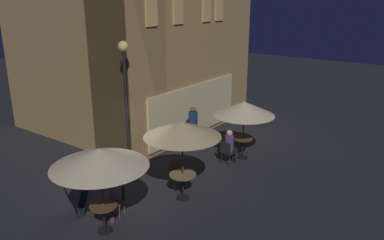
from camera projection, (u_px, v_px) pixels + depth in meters
name	position (u px, v px, depth m)	size (l,w,h in m)	color
ground_plane	(128.00, 193.00, 11.81)	(60.00, 60.00, 0.00)	#232428
cafe_building	(133.00, 50.00, 15.86)	(8.25, 7.77, 7.29)	#AB874E
street_lamp_near_corner	(125.00, 85.00, 11.97)	(0.33, 0.33, 4.48)	black
menu_sandwich_board	(77.00, 199.00, 10.53)	(0.82, 0.77, 0.89)	black
cafe_table_0	(104.00, 213.00, 9.72)	(0.70, 0.70, 0.74)	black
cafe_table_1	(183.00, 180.00, 11.32)	(0.80, 0.80, 0.78)	black
cafe_table_2	(243.00, 143.00, 14.22)	(0.74, 0.74, 0.79)	black
patio_umbrella_0	(99.00, 158.00, 9.26)	(2.40, 2.40, 2.28)	black
patio_umbrella_1	(182.00, 129.00, 10.84)	(2.23, 2.23, 2.39)	black
patio_umbrella_2	(244.00, 109.00, 13.82)	(2.23, 2.23, 2.17)	black
cafe_chair_0	(117.00, 197.00, 10.48)	(0.55, 0.55, 0.88)	brown
cafe_chair_1	(175.00, 170.00, 12.05)	(0.57, 0.57, 0.90)	brown
cafe_chair_2	(227.00, 151.00, 13.64)	(0.50, 0.50, 0.87)	black
patron_seated_0	(114.00, 194.00, 10.30)	(0.53, 0.46, 1.23)	#623660
patron_seated_1	(230.00, 145.00, 13.68)	(0.53, 0.37, 1.29)	black
patron_standing_2	(193.00, 128.00, 14.94)	(0.35, 0.35, 1.74)	#431819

